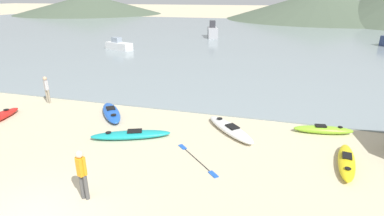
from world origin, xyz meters
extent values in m
cube|color=gray|center=(0.00, 44.54, 0.03)|extent=(160.00, 70.00, 0.06)
cone|color=#4C5B47|center=(-56.64, 88.37, 3.13)|extent=(47.94, 47.94, 6.26)
cone|color=#4C5B47|center=(15.86, 83.14, 3.62)|extent=(49.09, 49.09, 7.23)
ellipsoid|color=teal|center=(0.18, 5.87, 0.16)|extent=(3.48, 1.99, 0.32)
cube|color=black|center=(0.34, 5.94, 0.34)|extent=(0.73, 0.59, 0.05)
cylinder|color=black|center=(-0.70, 5.50, 0.33)|extent=(0.24, 0.24, 0.02)
ellipsoid|color=blue|center=(-2.02, 7.99, 0.18)|extent=(2.52, 2.88, 0.35)
cube|color=black|center=(-2.12, 8.11, 0.38)|extent=(0.68, 0.70, 0.05)
cylinder|color=black|center=(-1.49, 7.33, 0.36)|extent=(0.27, 0.27, 0.02)
ellipsoid|color=white|center=(4.29, 7.67, 0.17)|extent=(2.84, 2.97, 0.34)
cube|color=black|center=(4.41, 7.55, 0.37)|extent=(0.72, 0.73, 0.05)
cylinder|color=black|center=(3.67, 8.34, 0.35)|extent=(0.27, 0.27, 0.02)
cylinder|color=black|center=(-7.24, 6.44, 0.36)|extent=(0.25, 0.25, 0.02)
ellipsoid|color=yellow|center=(8.90, 6.02, 0.15)|extent=(1.00, 2.95, 0.30)
cube|color=black|center=(8.92, 6.17, 0.33)|extent=(0.40, 0.56, 0.05)
cylinder|color=black|center=(8.79, 5.24, 0.31)|extent=(0.21, 0.21, 0.02)
ellipsoid|color=#8CCC2D|center=(8.40, 8.76, 0.17)|extent=(2.68, 0.95, 0.34)
cube|color=black|center=(8.27, 8.74, 0.36)|extent=(0.51, 0.38, 0.05)
cylinder|color=black|center=(9.11, 8.87, 0.35)|extent=(0.20, 0.20, 0.02)
cylinder|color=#4C4C4C|center=(0.67, 1.67, 0.42)|extent=(0.12, 0.12, 0.85)
cylinder|color=#4C4C4C|center=(0.82, 1.67, 0.42)|extent=(0.12, 0.12, 0.85)
cube|color=orange|center=(0.74, 1.67, 1.14)|extent=(0.26, 0.28, 0.60)
cylinder|color=orange|center=(0.62, 1.67, 1.16)|extent=(0.09, 0.09, 0.57)
cylinder|color=orange|center=(0.87, 1.67, 1.16)|extent=(0.09, 0.09, 0.57)
sphere|color=beige|center=(0.74, 1.67, 1.56)|extent=(0.23, 0.23, 0.23)
cylinder|color=gray|center=(-6.65, 8.75, 0.40)|extent=(0.12, 0.12, 0.81)
cylinder|color=gray|center=(-6.50, 8.75, 0.40)|extent=(0.12, 0.12, 0.81)
cube|color=#B2B2B7|center=(-6.58, 8.75, 1.09)|extent=(0.28, 0.26, 0.57)
cylinder|color=#B2B2B7|center=(-6.70, 8.75, 1.11)|extent=(0.08, 0.08, 0.54)
cylinder|color=#B2B2B7|center=(-6.46, 8.75, 1.11)|extent=(0.08, 0.08, 0.54)
sphere|color=tan|center=(-6.58, 8.75, 1.49)|extent=(0.22, 0.22, 0.22)
cube|color=#B2B2B7|center=(-3.53, 39.74, 0.76)|extent=(2.35, 4.03, 1.39)
cube|color=#333338|center=(-3.64, 40.10, 1.94)|extent=(1.09, 1.32, 0.98)
cube|color=white|center=(-11.58, 26.22, 0.46)|extent=(3.57, 2.24, 0.80)
cube|color=#8C99A8|center=(-11.90, 26.34, 1.14)|extent=(1.19, 1.01, 0.56)
cylinder|color=black|center=(3.46, 4.87, 0.01)|extent=(1.37, 1.36, 0.03)
cube|color=blue|center=(2.62, 5.69, 0.01)|extent=(0.44, 0.44, 0.03)
cube|color=blue|center=(4.29, 4.05, 0.01)|extent=(0.44, 0.44, 0.03)
camera|label=1|loc=(6.05, -4.85, 5.92)|focal=28.00mm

